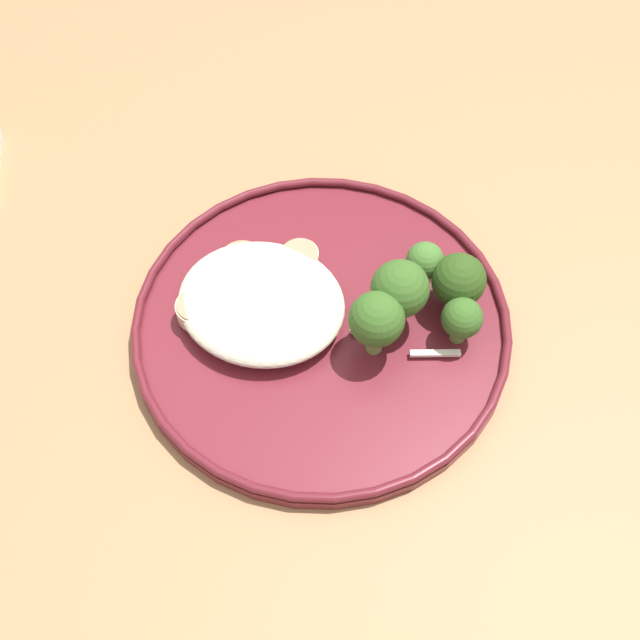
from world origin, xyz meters
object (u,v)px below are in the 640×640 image
(dinner_plate, at_px, (320,328))
(broccoli_floret_left_leaning, at_px, (462,319))
(broccoli_floret_tall_stalk, at_px, (459,281))
(seared_scallop_large_seared, at_px, (267,279))
(seared_scallop_front_small, at_px, (242,260))
(broccoli_floret_near_rim, at_px, (424,263))
(seared_scallop_left_edge, at_px, (299,258))
(broccoli_floret_rear_charred, at_px, (377,320))
(seared_scallop_center_golden, at_px, (262,304))
(seared_scallop_rear_pale, at_px, (197,310))
(seared_scallop_half_hidden, at_px, (248,329))
(broccoli_floret_beside_noodles, at_px, (400,290))

(dinner_plate, height_order, broccoli_floret_left_leaning, broccoli_floret_left_leaning)
(broccoli_floret_left_leaning, xyz_separation_m, broccoli_floret_tall_stalk, (0.01, -0.03, 0.01))
(seared_scallop_large_seared, distance_m, broccoli_floret_left_leaning, 0.15)
(seared_scallop_front_small, xyz_separation_m, broccoli_floret_near_rim, (-0.14, -0.03, 0.02))
(seared_scallop_left_edge, bearing_deg, broccoli_floret_rear_charred, 145.86)
(dinner_plate, bearing_deg, seared_scallop_center_golden, 2.37)
(seared_scallop_rear_pale, xyz_separation_m, broccoli_floret_near_rim, (-0.15, -0.09, 0.02))
(dinner_plate, height_order, seared_scallop_large_seared, seared_scallop_large_seared)
(seared_scallop_front_small, bearing_deg, seared_scallop_half_hidden, 115.87)
(seared_scallop_rear_pale, bearing_deg, seared_scallop_large_seared, -131.83)
(seared_scallop_front_small, height_order, seared_scallop_left_edge, seared_scallop_left_edge)
(dinner_plate, relative_size, broccoli_floret_beside_noodles, 4.51)
(seared_scallop_front_small, bearing_deg, seared_scallop_center_golden, 130.92)
(seared_scallop_half_hidden, height_order, broccoli_floret_tall_stalk, broccoli_floret_tall_stalk)
(seared_scallop_center_golden, bearing_deg, seared_scallop_large_seared, -79.33)
(seared_scallop_large_seared, relative_size, broccoli_floret_beside_noodles, 0.51)
(broccoli_floret_near_rim, relative_size, broccoli_floret_beside_noodles, 0.74)
(seared_scallop_half_hidden, height_order, broccoli_floret_left_leaning, broccoli_floret_left_leaning)
(seared_scallop_center_golden, distance_m, broccoli_floret_rear_charred, 0.09)
(dinner_plate, distance_m, seared_scallop_half_hidden, 0.06)
(seared_scallop_rear_pale, relative_size, broccoli_floret_left_leaning, 0.75)
(seared_scallop_half_hidden, distance_m, seared_scallop_left_edge, 0.08)
(seared_scallop_half_hidden, xyz_separation_m, seared_scallop_center_golden, (-0.00, -0.02, -0.00))
(seared_scallop_rear_pale, distance_m, broccoli_floret_left_leaning, 0.20)
(seared_scallop_large_seared, relative_size, broccoli_floret_left_leaning, 0.77)
(seared_scallop_large_seared, bearing_deg, seared_scallop_left_edge, -121.85)
(dinner_plate, distance_m, seared_scallop_rear_pale, 0.09)
(seared_scallop_rear_pale, relative_size, broccoli_floret_near_rim, 0.69)
(broccoli_floret_tall_stalk, height_order, broccoli_floret_beside_noodles, broccoli_floret_beside_noodles)
(broccoli_floret_rear_charred, bearing_deg, seared_scallop_rear_pale, 7.71)
(dinner_plate, bearing_deg, seared_scallop_front_small, -23.41)
(seared_scallop_front_small, xyz_separation_m, broccoli_floret_rear_charred, (-0.12, 0.04, 0.03))
(seared_scallop_front_small, height_order, seared_scallop_half_hidden, seared_scallop_half_hidden)
(broccoli_floret_tall_stalk, xyz_separation_m, broccoli_floret_rear_charred, (0.05, 0.06, 0.01))
(seared_scallop_large_seared, bearing_deg, dinner_plate, 156.85)
(seared_scallop_center_golden, relative_size, broccoli_floret_rear_charred, 0.58)
(seared_scallop_left_edge, relative_size, broccoli_floret_beside_noodles, 0.46)
(seared_scallop_left_edge, distance_m, broccoli_floret_near_rim, 0.10)
(seared_scallop_left_edge, relative_size, seared_scallop_center_golden, 0.83)
(broccoli_floret_near_rim, xyz_separation_m, broccoli_floret_tall_stalk, (-0.03, 0.01, 0.00))
(broccoli_floret_tall_stalk, distance_m, broccoli_floret_rear_charred, 0.08)
(dinner_plate, bearing_deg, seared_scallop_half_hidden, 29.31)
(dinner_plate, xyz_separation_m, broccoli_floret_left_leaning, (-0.10, -0.02, 0.03))
(seared_scallop_left_edge, xyz_separation_m, broccoli_floret_tall_stalk, (-0.13, -0.01, 0.02))
(seared_scallop_large_seared, height_order, broccoli_floret_rear_charred, broccoli_floret_rear_charred)
(seared_scallop_left_edge, distance_m, broccoli_floret_tall_stalk, 0.13)
(seared_scallop_center_golden, height_order, broccoli_floret_beside_noodles, broccoli_floret_beside_noodles)
(seared_scallop_rear_pale, bearing_deg, broccoli_floret_rear_charred, -172.29)
(seared_scallop_large_seared, bearing_deg, broccoli_floret_rear_charred, 164.60)
(broccoli_floret_beside_noodles, bearing_deg, broccoli_floret_left_leaning, -179.86)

